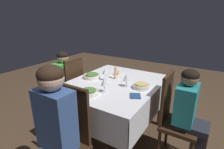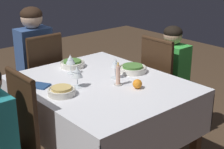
{
  "view_description": "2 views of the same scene",
  "coord_description": "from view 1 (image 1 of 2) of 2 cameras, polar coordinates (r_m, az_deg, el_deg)",
  "views": [
    {
      "loc": [
        -1.68,
        -1.02,
        1.53
      ],
      "look_at": [
        0.1,
        0.1,
        0.81
      ],
      "focal_mm": 28.0,
      "sensor_mm": 36.0,
      "label": 1
    },
    {
      "loc": [
        1.81,
        -1.45,
        1.66
      ],
      "look_at": [
        0.05,
        0.06,
        0.82
      ],
      "focal_mm": 55.0,
      "sensor_mm": 36.0,
      "label": 2
    }
  ],
  "objects": [
    {
      "name": "chair_west",
      "position": [
        1.64,
        -14.25,
        -19.42
      ],
      "size": [
        0.37,
        0.36,
        0.98
      ],
      "rotation": [
        0.0,
        0.0,
        -1.57
      ],
      "color": "#382314",
      "rests_on": "ground_plane"
    },
    {
      "name": "wine_glass_west",
      "position": [
        1.8,
        -2.54,
        -2.62
      ],
      "size": [
        0.07,
        0.07,
        0.15
      ],
      "color": "white",
      "rests_on": "dining_table"
    },
    {
      "name": "candle_centerpiece",
      "position": [
        2.21,
        1.17,
        0.24
      ],
      "size": [
        0.06,
        0.06,
        0.17
      ],
      "color": "beige",
      "rests_on": "dining_table"
    },
    {
      "name": "dining_table",
      "position": [
        2.15,
        0.81,
        -5.17
      ],
      "size": [
        1.23,
        1.02,
        0.76
      ],
      "color": "silver",
      "rests_on": "ground_plane"
    },
    {
      "name": "person_adult_denim",
      "position": [
        1.48,
        -19.02,
        -17.4
      ],
      "size": [
        0.34,
        0.3,
        1.2
      ],
      "rotation": [
        0.0,
        0.0,
        -1.57
      ],
      "color": "#4C4233",
      "rests_on": "ground_plane"
    },
    {
      "name": "bowl_north",
      "position": [
        2.27,
        -6.58,
        -0.44
      ],
      "size": [
        0.22,
        0.22,
        0.06
      ],
      "color": "silver",
      "rests_on": "dining_table"
    },
    {
      "name": "ground_plane",
      "position": [
        2.49,
        0.74,
        -19.12
      ],
      "size": [
        8.0,
        8.0,
        0.0
      ],
      "primitive_type": "plane",
      "color": "#4C3826"
    },
    {
      "name": "wine_glass_south",
      "position": [
        1.96,
        4.79,
        -1.04
      ],
      "size": [
        0.08,
        0.08,
        0.15
      ],
      "color": "white",
      "rests_on": "dining_table"
    },
    {
      "name": "person_child_green",
      "position": [
        2.69,
        -15.88,
        -2.65
      ],
      "size": [
        0.3,
        0.33,
        1.06
      ],
      "rotation": [
        0.0,
        0.0,
        3.14
      ],
      "color": "#4C4233",
      "rests_on": "ground_plane"
    },
    {
      "name": "bowl_west",
      "position": [
        1.8,
        -7.6,
        -5.72
      ],
      "size": [
        0.2,
        0.2,
        0.06
      ],
      "color": "silver",
      "rests_on": "dining_table"
    },
    {
      "name": "napkin_red_folded",
      "position": [
        1.77,
        7.63,
        -6.93
      ],
      "size": [
        0.15,
        0.15,
        0.01
      ],
      "rotation": [
        0.0,
        0.0,
        0.49
      ],
      "color": "navy",
      "rests_on": "dining_table"
    },
    {
      "name": "chair_south",
      "position": [
        1.98,
        19.51,
        -12.68
      ],
      "size": [
        0.36,
        0.37,
        0.98
      ],
      "color": "#382314",
      "rests_on": "ground_plane"
    },
    {
      "name": "person_child_teal",
      "position": [
        1.94,
        24.33,
        -12.33
      ],
      "size": [
        0.3,
        0.33,
        1.06
      ],
      "color": "#282833",
      "rests_on": "ground_plane"
    },
    {
      "name": "orange_fruit",
      "position": [
        2.36,
        1.55,
        0.6
      ],
      "size": [
        0.07,
        0.07,
        0.07
      ],
      "primitive_type": "sphere",
      "color": "orange",
      "rests_on": "dining_table"
    },
    {
      "name": "chair_north",
      "position": [
        2.59,
        -13.39,
        -4.42
      ],
      "size": [
        0.36,
        0.37,
        0.98
      ],
      "rotation": [
        0.0,
        0.0,
        3.14
      ],
      "color": "#382314",
      "rests_on": "ground_plane"
    },
    {
      "name": "wine_glass_north",
      "position": [
        2.14,
        -2.29,
        0.91
      ],
      "size": [
        0.07,
        0.07,
        0.16
      ],
      "color": "white",
      "rests_on": "dining_table"
    },
    {
      "name": "bowl_south",
      "position": [
        1.96,
        9.49,
        -3.68
      ],
      "size": [
        0.18,
        0.18,
        0.06
      ],
      "color": "silver",
      "rests_on": "dining_table"
    }
  ]
}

